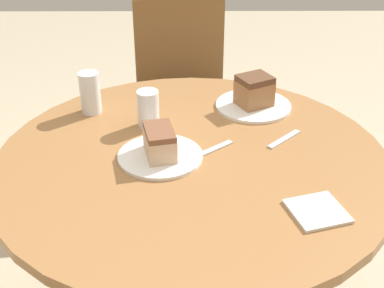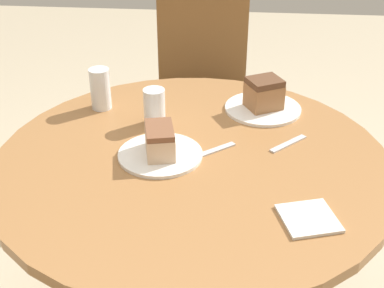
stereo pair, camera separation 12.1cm
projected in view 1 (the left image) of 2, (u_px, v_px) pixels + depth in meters
table at (192, 218)px, 1.58m from camera, size 1.09×1.09×0.77m
chair at (185, 101)px, 2.44m from camera, size 0.51×0.52×0.92m
plate_near at (160, 156)px, 1.47m from camera, size 0.23×0.23×0.01m
plate_far at (253, 106)px, 1.74m from camera, size 0.24×0.24×0.01m
cake_slice_near at (160, 142)px, 1.44m from camera, size 0.10×0.13×0.08m
cake_slice_far at (254, 91)px, 1.71m from camera, size 0.13×0.13×0.10m
glass_lemonade at (148, 111)px, 1.60m from camera, size 0.07×0.07×0.11m
glass_water at (90, 95)px, 1.68m from camera, size 0.06×0.06×0.13m
napkin_stack at (317, 211)px, 1.26m from camera, size 0.15×0.15×0.01m
fork at (210, 151)px, 1.50m from camera, size 0.14×0.12×0.00m
spoon at (284, 139)px, 1.55m from camera, size 0.11×0.11×0.00m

